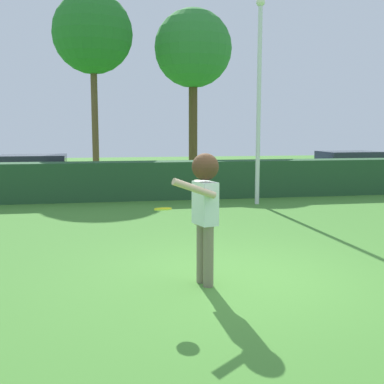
% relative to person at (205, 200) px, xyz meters
% --- Properties ---
extents(ground_plane, '(60.00, 60.00, 0.00)m').
position_rel_person_xyz_m(ground_plane, '(0.48, 0.15, -1.17)').
color(ground_plane, '#468330').
extents(person, '(0.69, 0.70, 1.80)m').
position_rel_person_xyz_m(person, '(0.00, 0.00, 0.00)').
color(person, '#7A7059').
rests_on(person, ground).
extents(frisbee, '(0.22, 0.22, 0.08)m').
position_rel_person_xyz_m(frisbee, '(-0.60, -0.32, -0.05)').
color(frisbee, yellow).
extents(lamppost, '(0.24, 0.24, 5.65)m').
position_rel_person_xyz_m(lamppost, '(2.90, 6.62, 1.97)').
color(lamppost, silver).
rests_on(lamppost, ground).
extents(hedge_row, '(23.20, 0.90, 1.15)m').
position_rel_person_xyz_m(hedge_row, '(0.48, 8.18, -0.60)').
color(hedge_row, '#274F2D').
rests_on(hedge_row, ground).
extents(parked_car_black, '(4.25, 1.90, 1.25)m').
position_rel_person_xyz_m(parked_car_black, '(-3.79, 10.66, -0.48)').
color(parked_car_black, black).
rests_on(parked_car_black, ground).
extents(parked_car_blue, '(4.25, 1.91, 1.25)m').
position_rel_person_xyz_m(parked_car_blue, '(8.17, 11.19, -0.48)').
color(parked_car_blue, '#263FA5').
rests_on(parked_car_blue, ground).
extents(birch_tree, '(3.64, 3.64, 8.28)m').
position_rel_person_xyz_m(birch_tree, '(-1.80, 16.54, 5.25)').
color(birch_tree, brown).
rests_on(birch_tree, ground).
extents(willow_tree, '(3.76, 3.76, 7.90)m').
position_rel_person_xyz_m(willow_tree, '(2.95, 17.10, 4.79)').
color(willow_tree, brown).
rests_on(willow_tree, ground).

